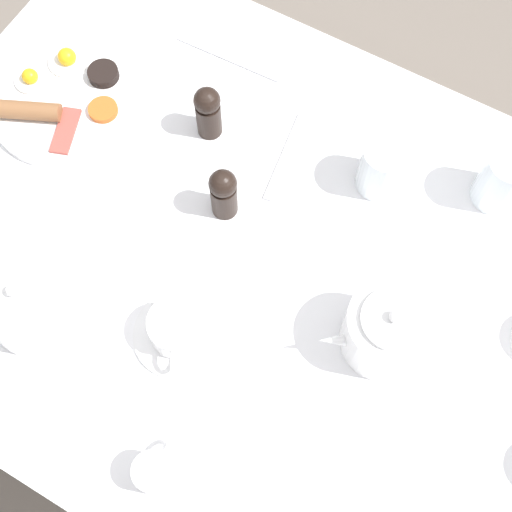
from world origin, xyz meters
TOP-DOWN VIEW (x-y plane):
  - ground_plane at (0.00, 0.00)m, footprint 8.00×8.00m
  - table at (0.00, 0.00)m, footprint 0.89×1.23m
  - breakfast_plate at (0.10, 0.43)m, footprint 0.27×0.27m
  - teapot_near at (-0.24, 0.24)m, footprint 0.13×0.21m
  - teapot_far at (-0.02, -0.23)m, footprint 0.15×0.17m
  - teacup_with_saucer_right at (-0.16, 0.04)m, footprint 0.14×0.14m
  - water_glass_tall at (0.29, -0.28)m, footprint 0.08×0.08m
  - wine_glass_spare at (0.22, -0.10)m, footprint 0.08×0.08m
  - creamer_jug at (-0.34, -0.04)m, footprint 0.08×0.05m
  - pepper_grinder at (0.17, 0.19)m, footprint 0.04×0.04m
  - salt_grinder at (0.05, 0.09)m, footprint 0.04×0.04m
  - fork_by_plate at (0.19, 0.05)m, footprint 0.17×0.04m
  - knife_by_plate at (0.31, 0.23)m, footprint 0.02×0.20m

SIDE VIEW (x-z plane):
  - ground_plane at x=0.00m, z-range 0.00..0.00m
  - table at x=0.00m, z-range 0.30..1.02m
  - fork_by_plate at x=0.19m, z-range 0.73..0.73m
  - knife_by_plate at x=0.31m, z-range 0.73..0.73m
  - breakfast_plate at x=0.10m, z-range 0.72..0.76m
  - teacup_with_saucer_right at x=-0.16m, z-range 0.72..0.79m
  - creamer_jug at x=-0.34m, z-range 0.73..0.78m
  - wine_glass_spare at x=0.22m, z-range 0.73..0.82m
  - teapot_near at x=-0.24m, z-range 0.72..0.84m
  - teapot_far at x=-0.02m, z-range 0.72..0.84m
  - water_glass_tall at x=0.29m, z-range 0.73..0.83m
  - pepper_grinder at x=0.17m, z-range 0.73..0.83m
  - salt_grinder at x=0.05m, z-range 0.73..0.83m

